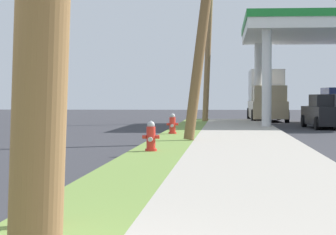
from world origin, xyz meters
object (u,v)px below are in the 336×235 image
utility_pole_background (208,47)px  car_black_by_near_pump (329,113)px  fire_hydrant_second (151,138)px  fire_hydrant_third (172,125)px  car_white_by_far_pump (331,111)px  truck_tan_at_forecourt (267,97)px  fire_hydrant_nearest (33,194)px

utility_pole_background → car_black_by_near_pump: bearing=-47.3°
fire_hydrant_second → fire_hydrant_third: bearing=90.6°
car_white_by_far_pump → fire_hydrant_third: bearing=-122.5°
fire_hydrant_second → car_black_by_near_pump: size_ratio=0.16×
car_white_by_far_pump → truck_tan_at_forecourt: truck_tan_at_forecourt is taller
fire_hydrant_third → car_black_by_near_pump: car_black_by_near_pump is taller
fire_hydrant_nearest → truck_tan_at_forecourt: bearing=83.2°
fire_hydrant_second → truck_tan_at_forecourt: bearing=80.8°
fire_hydrant_nearest → truck_tan_at_forecourt: (4.46, 37.31, 1.04)m
utility_pole_background → car_black_by_near_pump: 9.19m
truck_tan_at_forecourt → utility_pole_background: bearing=-130.4°
car_black_by_near_pump → car_white_by_far_pump: bearing=80.6°
fire_hydrant_nearest → utility_pole_background: 33.48m
fire_hydrant_nearest → car_black_by_near_pump: bearing=75.9°
fire_hydrant_nearest → car_white_by_far_pump: size_ratio=0.16×
fire_hydrant_second → utility_pole_background: utility_pole_background is taller
fire_hydrant_nearest → car_white_by_far_pump: car_white_by_far_pump is taller
fire_hydrant_second → utility_pole_background: size_ratio=0.09×
car_black_by_near_pump → truck_tan_at_forecourt: bearing=102.6°
fire_hydrant_nearest → fire_hydrant_third: bearing=89.8°
car_white_by_far_pump → utility_pole_background: bearing=156.6°
fire_hydrant_third → car_black_by_near_pump: (6.71, 7.92, 0.28)m
utility_pole_background → fire_hydrant_nearest: bearing=-91.7°
fire_hydrant_third → car_white_by_far_pump: (7.29, 11.42, 0.28)m
car_white_by_far_pump → car_black_by_near_pump: bearing=-99.4°
utility_pole_background → car_black_by_near_pump: utility_pole_background is taller
fire_hydrant_third → utility_pole_background: (0.96, 14.16, 3.79)m
fire_hydrant_second → car_black_by_near_pump: bearing=68.1°
fire_hydrant_nearest → utility_pole_background: size_ratio=0.09×
car_black_by_near_pump → fire_hydrant_third: bearing=-130.3°
fire_hydrant_nearest → fire_hydrant_third: same height
car_black_by_near_pump → utility_pole_background: bearing=132.7°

